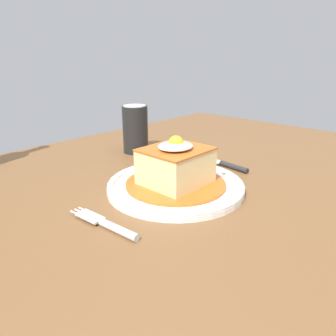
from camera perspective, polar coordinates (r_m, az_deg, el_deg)
dining_table at (r=0.72m, az=2.71°, el=-9.10°), size 1.35×0.93×0.72m
main_plate at (r=0.62m, az=1.36°, el=-3.13°), size 0.26×0.26×0.02m
sandwich_meal at (r=0.60m, az=1.39°, el=0.01°), size 0.19×0.19×0.10m
fork at (r=0.50m, az=-10.48°, el=-9.95°), size 0.03×0.14×0.01m
knife at (r=0.76m, az=10.20°, el=0.66°), size 0.03×0.17×0.01m
soda_can at (r=0.85m, az=-5.83°, el=6.88°), size 0.07×0.07×0.12m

